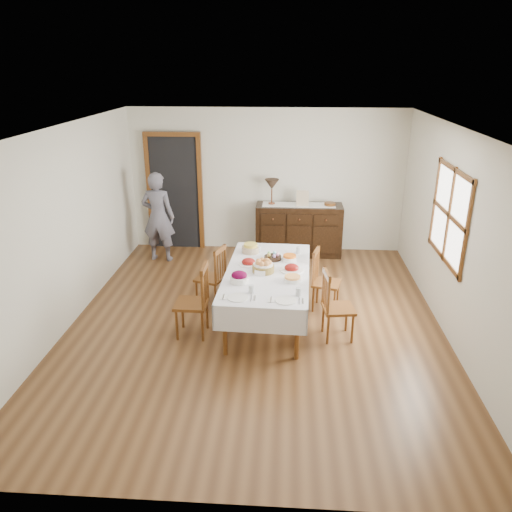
# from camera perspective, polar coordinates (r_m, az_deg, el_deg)

# --- Properties ---
(ground) EXTENTS (6.00, 6.00, 0.00)m
(ground) POSITION_cam_1_polar(r_m,az_deg,el_deg) (6.88, -0.06, -7.70)
(ground) COLOR brown
(room_shell) EXTENTS (5.02, 6.02, 2.65)m
(room_shell) POSITION_cam_1_polar(r_m,az_deg,el_deg) (6.67, -1.07, 6.58)
(room_shell) COLOR silver
(room_shell) RESTS_ON ground
(dining_table) EXTENTS (1.18, 2.20, 0.74)m
(dining_table) POSITION_cam_1_polar(r_m,az_deg,el_deg) (6.67, 1.32, -2.41)
(dining_table) COLOR white
(dining_table) RESTS_ON ground
(chair_left_near) EXTENTS (0.42, 0.42, 0.98)m
(chair_left_near) POSITION_cam_1_polar(r_m,az_deg,el_deg) (6.44, -6.96, -5.00)
(chair_left_near) COLOR brown
(chair_left_near) RESTS_ON ground
(chair_left_far) EXTENTS (0.47, 0.47, 0.90)m
(chair_left_far) POSITION_cam_1_polar(r_m,az_deg,el_deg) (7.24, -4.93, -2.22)
(chair_left_far) COLOR brown
(chair_left_far) RESTS_ON ground
(chair_right_near) EXTENTS (0.43, 0.43, 0.93)m
(chair_right_near) POSITION_cam_1_polar(r_m,az_deg,el_deg) (6.41, 9.01, -5.53)
(chair_right_near) COLOR brown
(chair_right_near) RESTS_ON ground
(chair_right_far) EXTENTS (0.45, 0.45, 0.89)m
(chair_right_far) POSITION_cam_1_polar(r_m,az_deg,el_deg) (7.15, 7.70, -2.67)
(chair_right_far) COLOR brown
(chair_right_far) RESTS_ON ground
(sideboard) EXTENTS (1.55, 0.56, 0.93)m
(sideboard) POSITION_cam_1_polar(r_m,az_deg,el_deg) (9.18, 4.90, 3.03)
(sideboard) COLOR black
(sideboard) RESTS_ON ground
(person) EXTENTS (0.56, 0.39, 1.70)m
(person) POSITION_cam_1_polar(r_m,az_deg,el_deg) (8.92, -11.13, 4.73)
(person) COLOR slate
(person) RESTS_ON ground
(bread_basket) EXTENTS (0.29, 0.29, 0.17)m
(bread_basket) POSITION_cam_1_polar(r_m,az_deg,el_deg) (6.58, 0.84, -1.20)
(bread_basket) COLOR olive
(bread_basket) RESTS_ON dining_table
(egg_basket) EXTENTS (0.24, 0.24, 0.11)m
(egg_basket) POSITION_cam_1_polar(r_m,az_deg,el_deg) (7.01, 1.93, -0.12)
(egg_basket) COLOR black
(egg_basket) RESTS_ON dining_table
(ham_platter_a) EXTENTS (0.28, 0.28, 0.11)m
(ham_platter_a) POSITION_cam_1_polar(r_m,az_deg,el_deg) (6.83, -0.86, -0.75)
(ham_platter_a) COLOR white
(ham_platter_a) RESTS_ON dining_table
(ham_platter_b) EXTENTS (0.32, 0.32, 0.11)m
(ham_platter_b) POSITION_cam_1_polar(r_m,az_deg,el_deg) (6.65, 4.09, -1.44)
(ham_platter_b) COLOR white
(ham_platter_b) RESTS_ON dining_table
(beet_bowl) EXTENTS (0.24, 0.24, 0.15)m
(beet_bowl) POSITION_cam_1_polar(r_m,az_deg,el_deg) (6.28, -1.92, -2.46)
(beet_bowl) COLOR white
(beet_bowl) RESTS_ON dining_table
(carrot_bowl) EXTENTS (0.20, 0.20, 0.09)m
(carrot_bowl) POSITION_cam_1_polar(r_m,az_deg,el_deg) (6.96, 3.85, -0.25)
(carrot_bowl) COLOR white
(carrot_bowl) RESTS_ON dining_table
(pineapple_bowl) EXTENTS (0.26, 0.26, 0.13)m
(pineapple_bowl) POSITION_cam_1_polar(r_m,az_deg,el_deg) (7.26, -0.62, 0.87)
(pineapple_bowl) COLOR tan
(pineapple_bowl) RESTS_ON dining_table
(casserole_dish) EXTENTS (0.22, 0.22, 0.07)m
(casserole_dish) POSITION_cam_1_polar(r_m,az_deg,el_deg) (6.33, 4.19, -2.59)
(casserole_dish) COLOR white
(casserole_dish) RESTS_ON dining_table
(butter_dish) EXTENTS (0.14, 0.10, 0.07)m
(butter_dish) POSITION_cam_1_polar(r_m,az_deg,el_deg) (6.50, 0.46, -1.89)
(butter_dish) COLOR white
(butter_dish) RESTS_ON dining_table
(setting_left) EXTENTS (0.42, 0.31, 0.10)m
(setting_left) POSITION_cam_1_polar(r_m,az_deg,el_deg) (5.93, -1.62, -4.43)
(setting_left) COLOR white
(setting_left) RESTS_ON dining_table
(setting_right) EXTENTS (0.42, 0.31, 0.10)m
(setting_right) POSITION_cam_1_polar(r_m,az_deg,el_deg) (5.87, 3.85, -4.74)
(setting_right) COLOR white
(setting_right) RESTS_ON dining_table
(glass_far_a) EXTENTS (0.07, 0.07, 0.10)m
(glass_far_a) POSITION_cam_1_polar(r_m,az_deg,el_deg) (7.25, 0.31, 0.78)
(glass_far_a) COLOR silver
(glass_far_a) RESTS_ON dining_table
(glass_far_b) EXTENTS (0.06, 0.06, 0.10)m
(glass_far_b) POSITION_cam_1_polar(r_m,az_deg,el_deg) (7.24, 4.86, 0.68)
(glass_far_b) COLOR silver
(glass_far_b) RESTS_ON dining_table
(runner) EXTENTS (1.30, 0.35, 0.01)m
(runner) POSITION_cam_1_polar(r_m,az_deg,el_deg) (9.05, 4.91, 5.87)
(runner) COLOR white
(runner) RESTS_ON sideboard
(table_lamp) EXTENTS (0.26, 0.26, 0.46)m
(table_lamp) POSITION_cam_1_polar(r_m,az_deg,el_deg) (8.98, 1.82, 8.12)
(table_lamp) COLOR brown
(table_lamp) RESTS_ON sideboard
(picture_frame) EXTENTS (0.22, 0.08, 0.28)m
(picture_frame) POSITION_cam_1_polar(r_m,az_deg,el_deg) (8.96, 5.35, 6.58)
(picture_frame) COLOR tan
(picture_frame) RESTS_ON sideboard
(deco_bowl) EXTENTS (0.20, 0.20, 0.06)m
(deco_bowl) POSITION_cam_1_polar(r_m,az_deg,el_deg) (9.06, 8.44, 5.88)
(deco_bowl) COLOR brown
(deco_bowl) RESTS_ON sideboard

